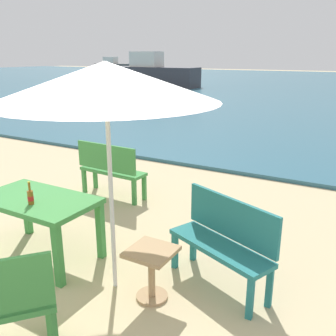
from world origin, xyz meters
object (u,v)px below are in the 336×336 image
(boat_cargo_ship, at_px, (153,74))
(boat_tanker, at_px, (113,67))
(bench_green_right, at_px, (110,167))
(side_table_wood, at_px, (152,267))
(bench_teal_center, at_px, (224,237))
(patio_umbrella, at_px, (106,82))
(picnic_table_green, at_px, (38,207))
(beer_bottle_amber, at_px, (30,196))

(boat_cargo_ship, bearing_deg, boat_tanker, 134.68)
(bench_green_right, bearing_deg, side_table_wood, -43.84)
(bench_teal_center, bearing_deg, patio_umbrella, -147.63)
(bench_green_right, bearing_deg, boat_tanker, 127.73)
(patio_umbrella, xyz_separation_m, side_table_wood, (0.45, 0.02, -1.76))
(side_table_wood, bearing_deg, patio_umbrella, -177.39)
(patio_umbrella, bearing_deg, bench_teal_center, 32.37)
(picnic_table_green, relative_size, bench_green_right, 1.15)
(picnic_table_green, height_order, bench_teal_center, bench_teal_center)
(picnic_table_green, relative_size, beer_bottle_amber, 5.28)
(beer_bottle_amber, relative_size, bench_green_right, 0.22)
(beer_bottle_amber, height_order, patio_umbrella, patio_umbrella)
(bench_teal_center, distance_m, boat_tanker, 49.20)
(bench_green_right, distance_m, boat_cargo_ship, 22.46)
(boat_tanker, xyz_separation_m, boat_cargo_ship, (17.15, -17.34, 0.18))
(boat_tanker, height_order, boat_cargo_ship, boat_cargo_ship)
(picnic_table_green, bearing_deg, bench_green_right, 104.11)
(bench_green_right, bearing_deg, beer_bottle_amber, -74.47)
(patio_umbrella, bearing_deg, boat_tanker, 127.80)
(bench_green_right, bearing_deg, picnic_table_green, -75.89)
(patio_umbrella, relative_size, bench_teal_center, 1.84)
(boat_cargo_ship, bearing_deg, beer_bottle_amber, -61.12)
(picnic_table_green, relative_size, bench_teal_center, 1.12)
(side_table_wood, bearing_deg, boat_cargo_ship, 121.99)
(patio_umbrella, height_order, side_table_wood, patio_umbrella)
(bench_teal_center, relative_size, boat_cargo_ship, 0.18)
(beer_bottle_amber, height_order, bench_green_right, beer_bottle_amber)
(picnic_table_green, xyz_separation_m, side_table_wood, (1.59, -0.03, -0.30))
(beer_bottle_amber, distance_m, patio_umbrella, 1.64)
(bench_teal_center, relative_size, bench_green_right, 1.03)
(boat_tanker, bearing_deg, bench_green_right, -52.27)
(picnic_table_green, distance_m, boat_tanker, 48.35)
(picnic_table_green, xyz_separation_m, boat_tanker, (-28.94, 38.73, 0.15))
(picnic_table_green, distance_m, bench_teal_center, 2.18)
(patio_umbrella, bearing_deg, side_table_wood, 2.61)
(bench_teal_center, distance_m, bench_green_right, 2.96)
(beer_bottle_amber, xyz_separation_m, boat_cargo_ship, (-11.88, 21.55, 0.12))
(bench_teal_center, bearing_deg, side_table_wood, -131.22)
(picnic_table_green, distance_m, beer_bottle_amber, 0.28)
(beer_bottle_amber, bearing_deg, boat_cargo_ship, 118.88)
(beer_bottle_amber, height_order, boat_cargo_ship, boat_cargo_ship)
(side_table_wood, height_order, boat_tanker, boat_tanker)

